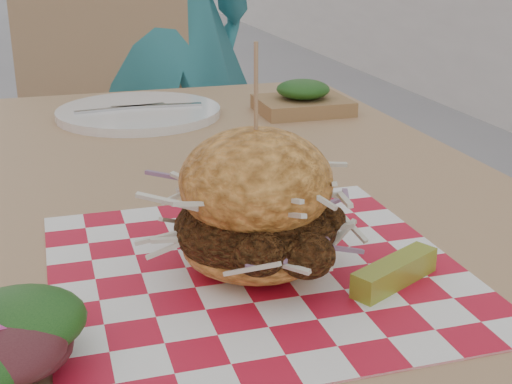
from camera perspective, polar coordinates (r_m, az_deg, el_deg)
diner at (r=1.92m, az=-8.19°, el=13.97°), size 0.68×0.51×1.69m
patio_table at (r=0.86m, az=-5.48°, el=-5.02°), size 0.80×1.20×0.75m
patio_chair at (r=1.77m, az=-11.05°, el=3.71°), size 0.46×0.47×0.95m
paper_liner at (r=0.64m, az=0.00°, el=-6.21°), size 0.36×0.36×0.00m
sandwich at (r=0.62m, az=0.00°, el=-1.49°), size 0.18×0.18×0.20m
pickle_spear at (r=0.62m, az=11.04°, el=-6.32°), size 0.09×0.06×0.02m
place_setting at (r=1.20m, az=-9.35°, el=6.31°), size 0.27×0.27×0.02m
kraft_tray at (r=1.21m, az=3.77°, el=7.40°), size 0.15×0.12×0.06m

